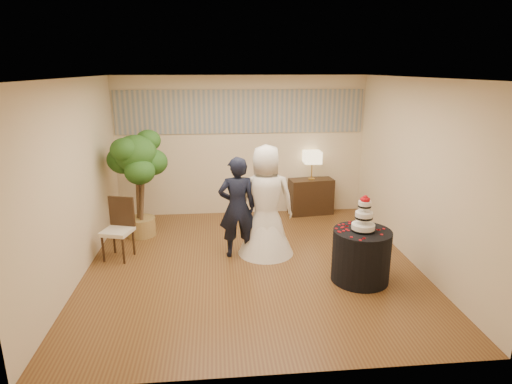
{
  "coord_description": "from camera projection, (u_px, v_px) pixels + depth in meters",
  "views": [
    {
      "loc": [
        -0.51,
        -6.04,
        2.93
      ],
      "look_at": [
        0.1,
        0.4,
        1.05
      ],
      "focal_mm": 30.0,
      "sensor_mm": 36.0,
      "label": 1
    }
  ],
  "objects": [
    {
      "name": "groom",
      "position": [
        237.0,
        207.0,
        6.73
      ],
      "size": [
        0.62,
        0.42,
        1.63
      ],
      "primitive_type": "imported",
      "rotation": [
        0.0,
        0.0,
        3.19
      ],
      "color": "black",
      "rests_on": "floor"
    },
    {
      "name": "side_chair",
      "position": [
        117.0,
        230.0,
        6.72
      ],
      "size": [
        0.56,
        0.57,
        0.97
      ],
      "primitive_type": null,
      "rotation": [
        0.0,
        0.0,
        -0.29
      ],
      "color": "black",
      "rests_on": "floor"
    },
    {
      "name": "wall_back",
      "position": [
        241.0,
        147.0,
        8.63
      ],
      "size": [
        5.0,
        0.06,
        2.8
      ],
      "primitive_type": "cube",
      "color": "beige",
      "rests_on": "ground"
    },
    {
      "name": "ceiling",
      "position": [
        252.0,
        78.0,
        5.85
      ],
      "size": [
        5.0,
        5.0,
        0.0
      ],
      "primitive_type": "cube",
      "color": "white",
      "rests_on": "wall_back"
    },
    {
      "name": "ficus_tree",
      "position": [
        138.0,
        184.0,
        7.52
      ],
      "size": [
        1.04,
        1.04,
        1.93
      ],
      "primitive_type": null,
      "rotation": [
        0.0,
        0.0,
        1.71
      ],
      "color": "#26541A",
      "rests_on": "floor"
    },
    {
      "name": "bride",
      "position": [
        266.0,
        201.0,
        6.8
      ],
      "size": [
        0.94,
        0.94,
        1.8
      ],
      "primitive_type": "imported",
      "rotation": [
        0.0,
        0.0,
        3.1
      ],
      "color": "white",
      "rests_on": "floor"
    },
    {
      "name": "wall_front",
      "position": [
        275.0,
        244.0,
        3.85
      ],
      "size": [
        5.0,
        0.06,
        2.8
      ],
      "primitive_type": "cube",
      "color": "beige",
      "rests_on": "ground"
    },
    {
      "name": "wedding_cake",
      "position": [
        364.0,
        213.0,
        5.87
      ],
      "size": [
        0.33,
        0.33,
        0.52
      ],
      "primitive_type": null,
      "color": "white",
      "rests_on": "cake_table"
    },
    {
      "name": "mural_border",
      "position": [
        241.0,
        112.0,
        8.42
      ],
      "size": [
        4.9,
        0.02,
        0.85
      ],
      "primitive_type": "cube",
      "color": "gray",
      "rests_on": "wall_back"
    },
    {
      "name": "console",
      "position": [
        311.0,
        196.0,
        8.86
      ],
      "size": [
        0.93,
        0.5,
        0.74
      ],
      "primitive_type": "cube",
      "rotation": [
        0.0,
        0.0,
        0.12
      ],
      "color": "black",
      "rests_on": "floor"
    },
    {
      "name": "table_lamp",
      "position": [
        312.0,
        165.0,
        8.67
      ],
      "size": [
        0.34,
        0.34,
        0.58
      ],
      "primitive_type": null,
      "color": "#CFBA88",
      "rests_on": "console"
    },
    {
      "name": "floor",
      "position": [
        252.0,
        264.0,
        6.63
      ],
      "size": [
        5.0,
        5.0,
        0.0
      ],
      "primitive_type": "cube",
      "color": "brown",
      "rests_on": "ground"
    },
    {
      "name": "cake_table",
      "position": [
        361.0,
        256.0,
        6.05
      ],
      "size": [
        1.03,
        1.03,
        0.75
      ],
      "primitive_type": "cylinder",
      "rotation": [
        0.0,
        0.0,
        0.32
      ],
      "color": "black",
      "rests_on": "floor"
    },
    {
      "name": "wall_right",
      "position": [
        416.0,
        173.0,
        6.47
      ],
      "size": [
        0.06,
        5.0,
        2.8
      ],
      "primitive_type": "cube",
      "color": "beige",
      "rests_on": "ground"
    },
    {
      "name": "wall_left",
      "position": [
        75.0,
        181.0,
        6.02
      ],
      "size": [
        0.06,
        5.0,
        2.8
      ],
      "primitive_type": "cube",
      "color": "beige",
      "rests_on": "ground"
    }
  ]
}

